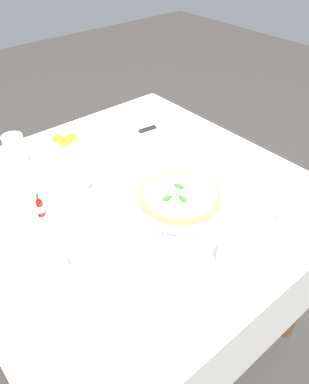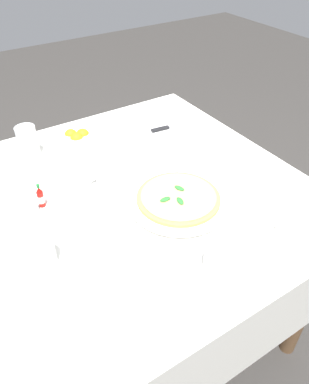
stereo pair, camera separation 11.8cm
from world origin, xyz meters
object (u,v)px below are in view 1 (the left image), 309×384
Objects in this scene: pizza_plate at (179,199)px; water_glass_far_left at (16,153)px; salt_shaker at (48,203)px; pepper_shaker at (33,215)px; hot_sauce_bottle at (40,207)px; water_glass_back_corner at (53,263)px; coffee_cup_near_left at (230,147)px; menu_card at (293,220)px; citrus_bowl at (67,145)px; pizza at (179,195)px; dinner_knife at (158,126)px; coffee_cup_center_back at (100,175)px; napkin_folded at (157,129)px; water_glass_left_edge at (231,252)px.

water_glass_far_left is at bearing 119.97° from pizza_plate.
water_glass_far_left is at bearing 83.41° from salt_shaker.
pepper_shaker is at bearing -106.11° from water_glass_far_left.
pizza_plate is 0.42m from hot_sauce_bottle.
coffee_cup_near_left is at bearing 7.00° from water_glass_back_corner.
pizza_plate is 3.50× the size of menu_card.
citrus_bowl is at bearing 138.47° from coffee_cup_near_left.
citrus_bowl reaches higher than pizza.
pepper_shaker is at bearing -157.52° from dinner_knife.
coffee_cup_center_back is 0.32m from water_glass_far_left.
dinner_knife is 0.68m from menu_card.
hot_sauce_bottle is at bearing -155.89° from napkin_folded.
coffee_cup_center_back is 1.30× the size of water_glass_left_edge.
pizza_plate is 0.34m from coffee_cup_near_left.
napkin_folded is 1.58× the size of citrus_bowl.
pepper_shaker is (-0.62, -0.17, 0.02)m from napkin_folded.
water_glass_left_edge is 0.56m from salt_shaker.
water_glass_far_left reaches higher than salt_shaker.
water_glass_left_edge is at bearing -138.96° from coffee_cup_near_left.
coffee_cup_center_back is 0.49m from coffee_cup_near_left.
pizza_plate is 1.61× the size of dinner_knife.
salt_shaker is (-0.66, 0.14, -0.00)m from coffee_cup_near_left.
napkin_folded is 0.37m from citrus_bowl.
pizza is at bearing -28.14° from pepper_shaker.
pizza_plate is at bearing 1.36° from water_glass_back_corner.
hot_sauce_bottle is (0.08, 0.23, -0.01)m from water_glass_back_corner.
water_glass_far_left is at bearing 25.30° from menu_card.
dinner_knife is at bearing 15.34° from hot_sauce_bottle.
coffee_cup_center_back reaches higher than menu_card.
pizza_plate is 3.13× the size of water_glass_left_edge.
water_glass_far_left is 1.40× the size of hot_sauce_bottle.
napkin_folded is (0.31, 0.65, -0.03)m from water_glass_left_edge.
hot_sauce_bottle is 1.48× the size of pepper_shaker.
water_glass_left_edge is 0.57m from pepper_shaker.
coffee_cup_center_back is 0.55× the size of napkin_folded.
water_glass_far_left is (-0.30, 0.52, 0.04)m from pizza_plate.
coffee_cup_near_left is (0.33, 0.08, 0.00)m from pizza.
napkin_folded is at bearing 15.64° from pepper_shaker.
water_glass_back_corner is 0.22m from pepper_shaker.
salt_shaker is (-0.03, -0.29, -0.03)m from water_glass_far_left.
coffee_cup_center_back is 1.46× the size of menu_card.
citrus_bowl is (0.18, -0.03, -0.02)m from water_glass_far_left.
coffee_cup_near_left is at bearing -10.94° from hot_sauce_bottle.
pizza_plate is 0.28m from water_glass_left_edge.
water_glass_left_edge reaches higher than pepper_shaker.
menu_card is (0.24, -0.03, -0.01)m from water_glass_left_edge.
water_glass_left_edge is at bearing 79.28° from menu_card.
pizza is at bearing -31.14° from hot_sauce_bottle.
salt_shaker is at bearing 167.78° from coffee_cup_near_left.
coffee_cup_center_back is 0.67× the size of dinner_knife.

